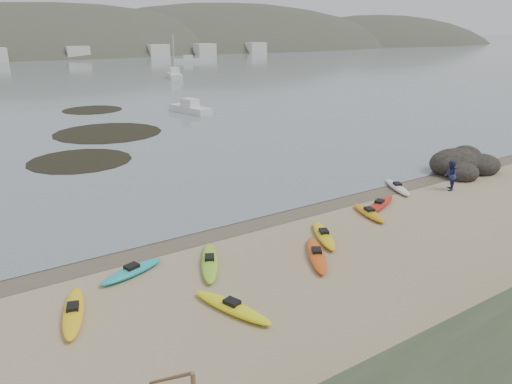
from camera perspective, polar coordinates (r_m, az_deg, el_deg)
ground at (r=26.52m, az=0.00°, el=-3.08°), size 600.00×600.00×0.00m
wet_sand at (r=26.29m, az=0.37°, el=-3.27°), size 60.00×60.00×0.00m
kayaks at (r=23.34m, az=3.70°, el=-5.77°), size 22.69×9.78×0.34m
person_east at (r=33.15m, az=21.34°, el=1.75°), size 1.15×1.12×1.87m
rock_cluster at (r=38.01m, az=22.57°, el=2.57°), size 5.55×4.12×2.01m
kelp_mats at (r=50.89m, az=-17.70°, el=6.54°), size 15.50×31.29×0.04m
moored_boats at (r=103.39m, az=-21.96°, el=11.99°), size 89.88×85.86×1.21m
far_hills at (r=222.41m, az=-20.30°, el=10.63°), size 550.00×135.00×80.00m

